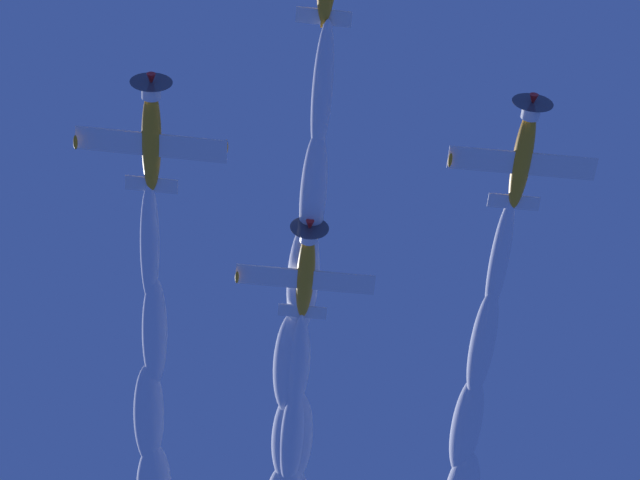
{
  "coord_description": "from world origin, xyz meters",
  "views": [
    {
      "loc": [
        -6.84,
        -26.92,
        1.68
      ],
      "look_at": [
        -1.33,
        13.03,
        58.98
      ],
      "focal_mm": 68.42,
      "sensor_mm": 36.0,
      "label": 1
    }
  ],
  "objects": [
    {
      "name": "airplane_left_wingman",
      "position": [
        8.88,
        5.76,
        58.84
      ],
      "size": [
        8.26,
        7.38,
        2.32
      ],
      "color": "orange"
    },
    {
      "name": "airplane_slot_tail",
      "position": [
        -1.87,
        15.19,
        58.69
      ],
      "size": [
        8.26,
        7.34,
        2.4
      ],
      "color": "orange"
    },
    {
      "name": "airplane_right_wingman",
      "position": [
        -11.27,
        6.83,
        57.98
      ],
      "size": [
        8.25,
        7.37,
        2.38
      ],
      "color": "orange"
    }
  ]
}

